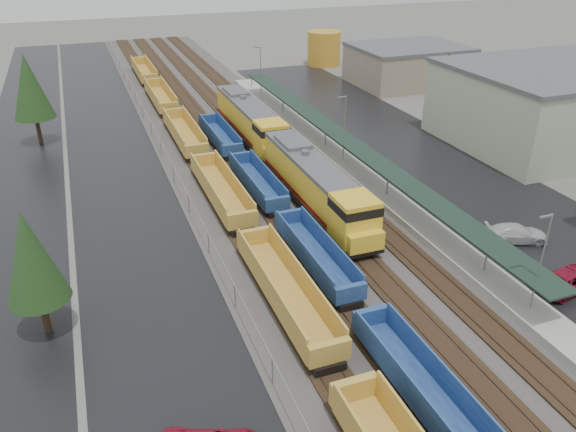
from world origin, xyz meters
name	(u,v)px	position (x,y,z in m)	size (l,w,h in m)	color
ballast_strip	(239,146)	(0.00, 60.00, 0.04)	(20.00, 160.00, 0.08)	#302D2B
trackbed	(239,145)	(0.00, 60.00, 0.16)	(14.60, 160.00, 0.22)	black
west_parking_lot	(114,162)	(-15.00, 60.00, 0.01)	(10.00, 160.00, 0.02)	black
west_road	(21,174)	(-25.00, 60.00, 0.01)	(9.00, 160.00, 0.02)	black
east_commuter_lot	(414,154)	(19.00, 50.00, 0.01)	(16.00, 100.00, 0.02)	black
station_platform	(343,159)	(9.50, 50.01, 0.73)	(3.00, 80.00, 8.00)	#9E9B93
chainlink_fence	(163,148)	(-9.50, 58.44, 1.61)	(0.08, 160.04, 2.02)	gray
industrial_buildings	(571,113)	(37.76, 45.85, 4.25)	(32.52, 75.30, 9.50)	gray
distant_hills	(242,0)	(44.79, 210.68, 0.00)	(301.00, 140.00, 25.20)	#53664F
tree_west_near	(31,257)	(-22.00, 30.00, 5.82)	(3.96, 3.96, 9.00)	#332316
tree_west_far	(29,87)	(-23.00, 70.00, 7.12)	(4.84, 4.84, 11.00)	#332316
tree_east	(446,79)	(28.00, 58.00, 6.47)	(4.40, 4.40, 10.00)	#332316
locomotive_lead	(317,186)	(2.00, 40.22, 2.63)	(3.34, 22.01, 4.98)	black
locomotive_trail	(251,121)	(2.00, 61.22, 2.63)	(3.34, 22.01, 4.98)	black
well_string_yellow	(221,190)	(-6.00, 45.41, 1.22)	(2.79, 125.08, 2.47)	gold
well_string_blue	(360,309)	(-2.00, 23.48, 1.11)	(2.48, 89.02, 2.20)	navy
storage_tank	(324,48)	(28.61, 98.74, 3.20)	(6.40, 6.40, 6.40)	gold
parked_car_east_b	(569,280)	(14.56, 21.60, 0.78)	(5.63, 2.60, 1.56)	maroon
parked_car_east_c	(516,234)	(15.80, 28.77, 0.77)	(5.29, 2.15, 1.54)	silver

